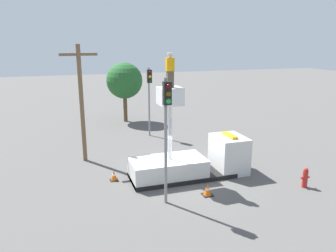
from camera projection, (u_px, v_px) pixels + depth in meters
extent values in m
plane|color=#565451|center=(182.00, 177.00, 18.33)|extent=(120.00, 120.00, 0.00)
cube|color=black|center=(182.00, 175.00, 18.30)|extent=(5.76, 2.19, 0.24)
cube|color=silver|center=(168.00, 169.00, 17.93)|extent=(4.08, 2.13, 1.16)
cube|color=silver|center=(229.00, 154.00, 18.92)|extent=(1.68, 2.13, 2.10)
cube|color=black|center=(242.00, 146.00, 19.07)|extent=(0.03, 1.81, 0.84)
cube|color=orange|center=(230.00, 135.00, 18.64)|extent=(0.36, 1.28, 0.14)
cylinder|color=silver|center=(170.00, 131.00, 17.42)|extent=(0.22, 0.22, 3.11)
cube|color=silver|center=(170.00, 96.00, 16.94)|extent=(1.19, 1.19, 0.90)
cube|color=brown|center=(170.00, 79.00, 16.72)|extent=(0.34, 0.26, 0.84)
cube|color=#F29E0C|center=(170.00, 64.00, 16.53)|extent=(0.40, 0.26, 0.66)
sphere|color=beige|center=(170.00, 55.00, 16.42)|extent=(0.23, 0.23, 0.23)
cylinder|color=white|center=(170.00, 54.00, 16.40)|extent=(0.26, 0.26, 0.09)
cylinder|color=gray|center=(166.00, 143.00, 14.71)|extent=(0.14, 0.14, 5.88)
cube|color=black|center=(167.00, 93.00, 13.94)|extent=(0.34, 0.28, 1.00)
sphere|color=#490707|center=(168.00, 86.00, 13.69)|extent=(0.22, 0.22, 0.22)
sphere|color=#503C07|center=(168.00, 94.00, 13.77)|extent=(0.22, 0.22, 0.22)
sphere|color=green|center=(168.00, 101.00, 13.85)|extent=(0.22, 0.22, 0.22)
cylinder|color=gray|center=(149.00, 102.00, 25.68)|extent=(0.14, 0.14, 5.41)
cube|color=black|center=(149.00, 76.00, 24.97)|extent=(0.34, 0.28, 1.00)
sphere|color=#490707|center=(150.00, 72.00, 24.72)|extent=(0.22, 0.22, 0.22)
sphere|color=gold|center=(150.00, 77.00, 24.80)|extent=(0.22, 0.22, 0.22)
sphere|color=#083710|center=(150.00, 81.00, 24.88)|extent=(0.22, 0.22, 0.22)
cylinder|color=#B2231E|center=(305.00, 179.00, 16.96)|extent=(0.27, 0.27, 0.89)
sphere|color=#B2231E|center=(306.00, 170.00, 16.83)|extent=(0.23, 0.23, 0.23)
cylinder|color=#B2231E|center=(302.00, 178.00, 16.87)|extent=(0.12, 0.11, 0.11)
cylinder|color=#B2231E|center=(308.00, 177.00, 16.99)|extent=(0.12, 0.11, 0.11)
cube|color=black|center=(114.00, 180.00, 17.89)|extent=(0.43, 0.43, 0.03)
cone|color=orange|center=(114.00, 175.00, 17.82)|extent=(0.36, 0.36, 0.57)
cylinder|color=white|center=(114.00, 175.00, 17.81)|extent=(0.19, 0.19, 0.08)
cube|color=black|center=(207.00, 195.00, 16.18)|extent=(0.51, 0.51, 0.03)
cone|color=orange|center=(208.00, 189.00, 16.10)|extent=(0.43, 0.43, 0.61)
cylinder|color=white|center=(208.00, 189.00, 16.10)|extent=(0.22, 0.22, 0.09)
cylinder|color=brown|center=(125.00, 107.00, 30.67)|extent=(0.36, 0.36, 2.68)
sphere|color=#235B28|center=(124.00, 81.00, 30.04)|extent=(3.31, 3.31, 3.31)
cylinder|color=brown|center=(82.00, 105.00, 19.97)|extent=(0.26, 0.26, 7.22)
cube|color=brown|center=(78.00, 54.00, 19.21)|extent=(2.20, 0.16, 0.16)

